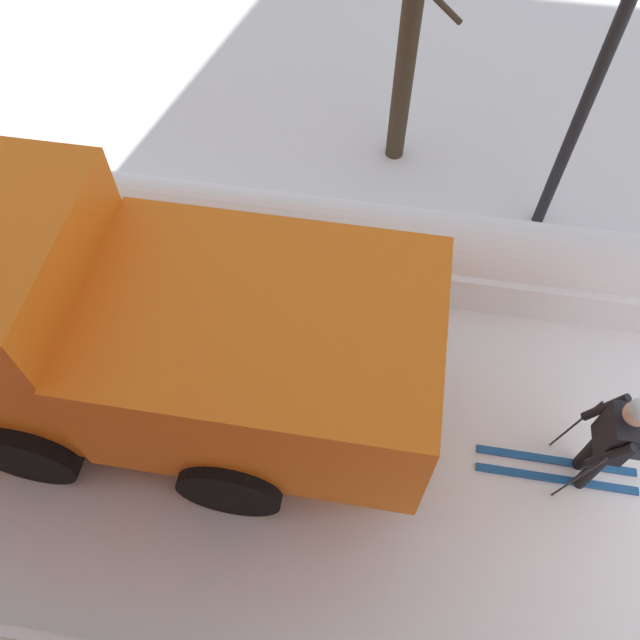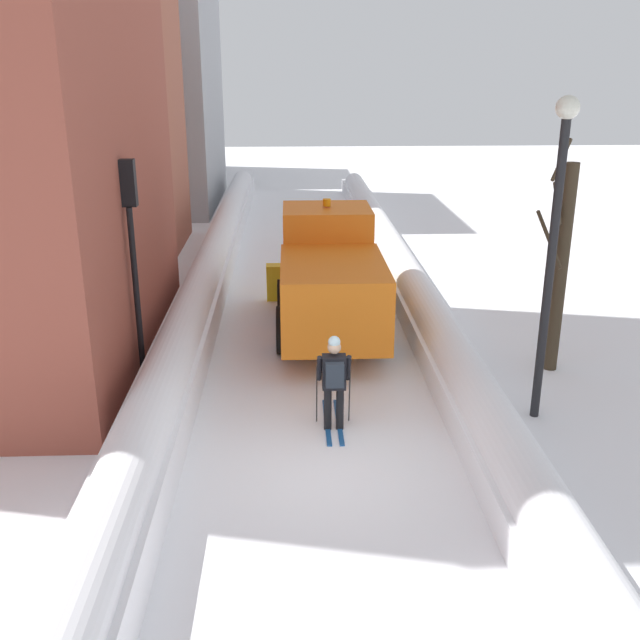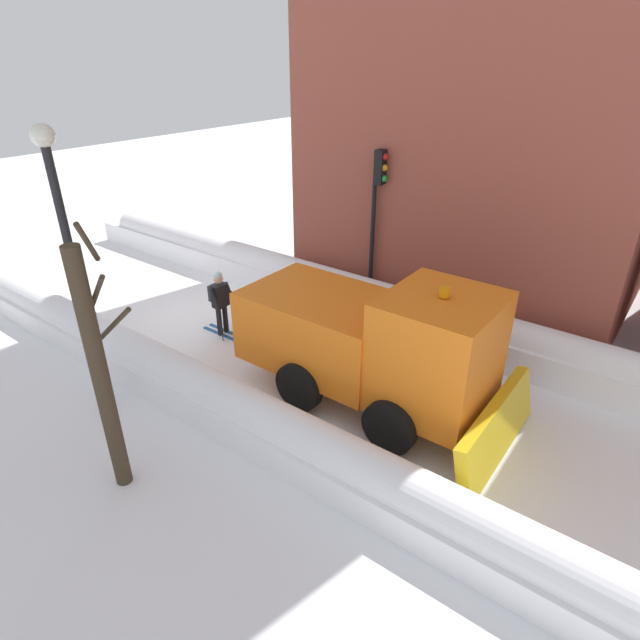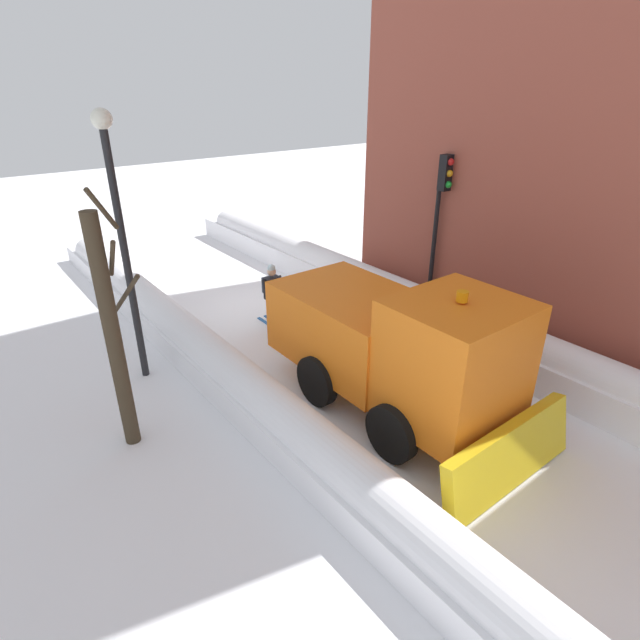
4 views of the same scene
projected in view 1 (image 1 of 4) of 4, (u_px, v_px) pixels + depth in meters
plow_truck at (140, 332)px, 6.55m from camera, size 3.20×5.98×3.12m
skier at (612, 439)px, 6.41m from camera, size 0.62×1.80×1.81m
bare_tree_near at (411, 17)px, 8.19m from camera, size 0.65×1.11×4.89m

